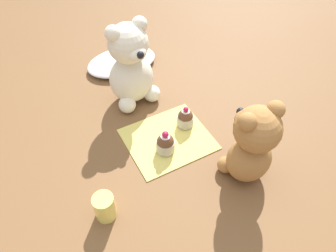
{
  "coord_description": "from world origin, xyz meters",
  "views": [
    {
      "loc": [
        -0.29,
        -0.53,
        0.71
      ],
      "look_at": [
        0.0,
        0.0,
        0.06
      ],
      "focal_mm": 35.0,
      "sensor_mm": 36.0,
      "label": 1
    }
  ],
  "objects": [
    {
      "name": "ground_plane",
      "position": [
        0.0,
        0.0,
        0.0
      ],
      "size": [
        4.0,
        4.0,
        0.0
      ],
      "primitive_type": "plane",
      "color": "brown"
    },
    {
      "name": "knitted_placemat",
      "position": [
        0.0,
        0.0,
        0.0
      ],
      "size": [
        0.23,
        0.2,
        0.01
      ],
      "primitive_type": "cube",
      "color": "#E0D166",
      "rests_on": "ground_plane"
    },
    {
      "name": "tulle_cloth",
      "position": [
        0.02,
        0.38,
        0.02
      ],
      "size": [
        0.25,
        0.17,
        0.03
      ],
      "primitive_type": "ellipsoid",
      "color": "silver",
      "rests_on": "ground_plane"
    },
    {
      "name": "teddy_bear_cream",
      "position": [
        -0.01,
        0.2,
        0.12
      ],
      "size": [
        0.15,
        0.14,
        0.27
      ],
      "rotation": [
        0.0,
        0.0,
        0.1
      ],
      "color": "silver",
      "rests_on": "ground_plane"
    },
    {
      "name": "teddy_bear_tan",
      "position": [
        0.12,
        -0.19,
        0.12
      ],
      "size": [
        0.12,
        0.13,
        0.24
      ],
      "rotation": [
        0.0,
        0.0,
        3.14
      ],
      "color": "#A3703D",
      "rests_on": "ground_plane"
    },
    {
      "name": "cupcake_near_cream_bear",
      "position": [
        0.07,
        0.02,
        0.03
      ],
      "size": [
        0.05,
        0.05,
        0.07
      ],
      "color": "#B2ADA3",
      "rests_on": "knitted_placemat"
    },
    {
      "name": "cupcake_near_tan_bear",
      "position": [
        -0.03,
        -0.03,
        0.03
      ],
      "size": [
        0.05,
        0.05,
        0.07
      ],
      "color": "#B2ADA3",
      "rests_on": "knitted_placemat"
    },
    {
      "name": "juice_glass",
      "position": [
        -0.24,
        -0.13,
        0.04
      ],
      "size": [
        0.05,
        0.05,
        0.07
      ],
      "primitive_type": "cylinder",
      "color": "#EADB66",
      "rests_on": "ground_plane"
    }
  ]
}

